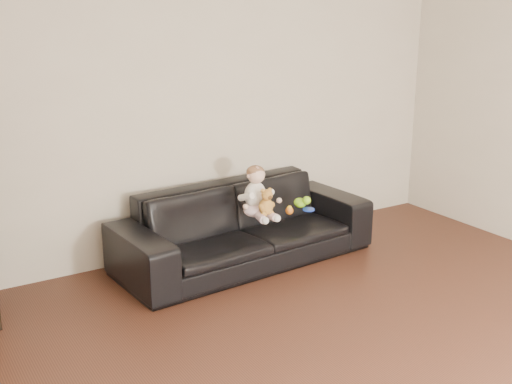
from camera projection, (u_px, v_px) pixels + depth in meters
floor at (430, 383)px, 3.90m from camera, size 5.50×5.50×0.00m
wall_back at (214, 109)px, 5.78m from camera, size 5.00×0.00×5.00m
sofa at (244, 225)px, 5.66m from camera, size 2.36×1.06×0.67m
baby at (257, 195)px, 5.49m from camera, size 0.31×0.39×0.45m
teddy_bear at (266, 202)px, 5.40m from camera, size 0.14×0.14×0.24m
toy_green at (300, 203)px, 5.79m from camera, size 0.15×0.16×0.09m
toy_rattle at (289, 211)px, 5.60m from camera, size 0.07×0.07×0.07m
toy_blue_disc at (309, 209)px, 5.72m from camera, size 0.14×0.14×0.02m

